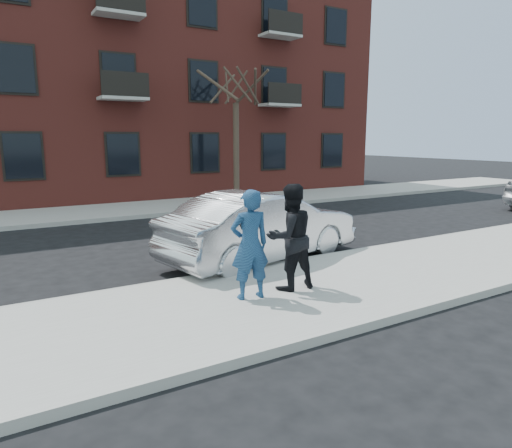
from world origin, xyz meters
TOP-DOWN VIEW (x-y plane):
  - ground at (0.00, 0.00)m, footprint 100.00×100.00m
  - near_sidewalk at (0.00, -0.25)m, footprint 50.00×3.50m
  - near_curb at (0.00, 1.55)m, footprint 50.00×0.10m
  - far_sidewalk at (0.00, 11.25)m, footprint 50.00×3.50m
  - far_curb at (0.00, 9.45)m, footprint 50.00×0.10m
  - apartment_building at (2.00, 18.00)m, footprint 24.30×10.30m
  - street_tree at (4.50, 11.00)m, footprint 3.60×3.60m
  - silver_sedan at (0.55, 2.30)m, footprint 5.31×2.77m
  - man_hoodie at (-1.18, -0.14)m, footprint 0.75×0.56m
  - man_peacoat at (-0.29, -0.07)m, footprint 0.97×0.76m

SIDE VIEW (x-z plane):
  - ground at x=0.00m, z-range 0.00..0.00m
  - near_sidewalk at x=0.00m, z-range 0.00..0.15m
  - near_curb at x=0.00m, z-range 0.00..0.15m
  - far_sidewalk at x=0.00m, z-range 0.00..0.15m
  - far_curb at x=0.00m, z-range 0.00..0.15m
  - silver_sedan at x=0.55m, z-range 0.00..1.67m
  - man_hoodie at x=-1.18m, z-range 0.15..2.06m
  - man_peacoat at x=-0.29m, z-range 0.15..2.10m
  - street_tree at x=4.50m, z-range 2.12..8.92m
  - apartment_building at x=2.00m, z-range 0.01..12.31m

